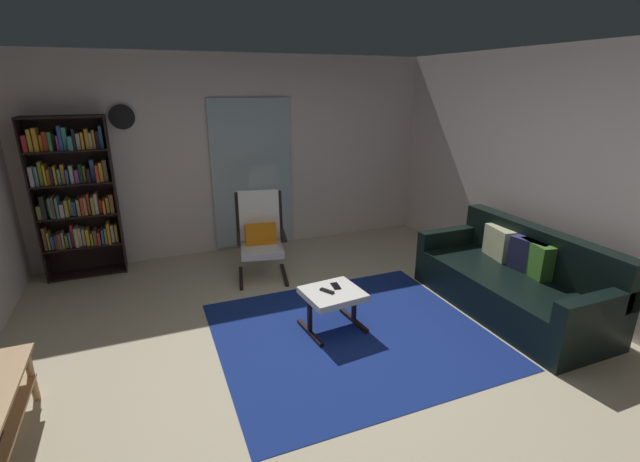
{
  "coord_description": "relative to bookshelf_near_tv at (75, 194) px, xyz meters",
  "views": [
    {
      "loc": [
        -1.24,
        -2.99,
        2.22
      ],
      "look_at": [
        0.33,
        0.89,
        0.81
      ],
      "focal_mm": 24.55,
      "sensor_mm": 36.0,
      "label": 1
    }
  ],
  "objects": [
    {
      "name": "ground_plane",
      "position": [
        2.02,
        -2.68,
        -1.0
      ],
      "size": [
        7.02,
        7.02,
        0.0
      ],
      "primitive_type": "plane",
      "color": "beige"
    },
    {
      "name": "wall_back",
      "position": [
        2.02,
        0.22,
        0.3
      ],
      "size": [
        5.6,
        0.06,
        2.6
      ],
      "primitive_type": "cube",
      "color": "silver",
      "rests_on": "ground"
    },
    {
      "name": "wall_right",
      "position": [
        4.72,
        -2.68,
        0.3
      ],
      "size": [
        0.06,
        6.0,
        2.6
      ],
      "primitive_type": "cube",
      "color": "silver",
      "rests_on": "ground"
    },
    {
      "name": "glass_door_panel",
      "position": [
        2.15,
        0.15,
        0.05
      ],
      "size": [
        1.1,
        0.01,
        2.0
      ],
      "primitive_type": "cube",
      "color": "silver"
    },
    {
      "name": "area_rug",
      "position": [
        2.39,
        -2.49,
        -1.0
      ],
      "size": [
        2.43,
        2.18,
        0.01
      ],
      "primitive_type": "cube",
      "color": "navy",
      "rests_on": "ground"
    },
    {
      "name": "bookshelf_near_tv",
      "position": [
        0.0,
        0.0,
        0.0
      ],
      "size": [
        0.86,
        0.3,
        1.89
      ],
      "color": "black",
      "rests_on": "ground"
    },
    {
      "name": "leather_sofa",
      "position": [
        4.14,
        -2.65,
        -0.7
      ],
      "size": [
        0.87,
        1.99,
        0.84
      ],
      "color": "black",
      "rests_on": "ground"
    },
    {
      "name": "lounge_armchair",
      "position": [
        1.97,
        -0.85,
        -0.47
      ],
      "size": [
        0.68,
        0.75,
        1.02
      ],
      "color": "black",
      "rests_on": "ground"
    },
    {
      "name": "ottoman",
      "position": [
        2.27,
        -2.32,
        -0.68
      ],
      "size": [
        0.56,
        0.53,
        0.4
      ],
      "color": "white",
      "rests_on": "ground"
    },
    {
      "name": "tv_remote",
      "position": [
        2.21,
        -2.31,
        -0.6
      ],
      "size": [
        0.11,
        0.14,
        0.02
      ],
      "primitive_type": "cube",
      "rotation": [
        0.0,
        0.0,
        0.54
      ],
      "color": "black",
      "rests_on": "ottoman"
    },
    {
      "name": "cell_phone",
      "position": [
        2.33,
        -2.24,
        -0.6
      ],
      "size": [
        0.08,
        0.15,
        0.01
      ],
      "primitive_type": "cube",
      "rotation": [
        0.0,
        0.0,
        -0.11
      ],
      "color": "black",
      "rests_on": "ottoman"
    },
    {
      "name": "wall_clock",
      "position": [
        0.61,
        0.14,
        0.85
      ],
      "size": [
        0.29,
        0.03,
        0.29
      ],
      "color": "silver"
    }
  ]
}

